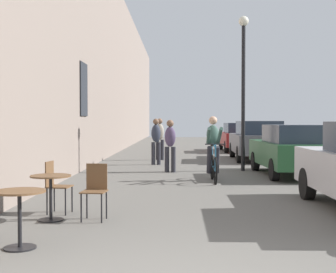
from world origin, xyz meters
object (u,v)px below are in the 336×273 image
object	(u,v)px
street_lamp	(243,73)
cafe_chair_mid_toward_street	(95,187)
cafe_table_mid	(51,188)
cafe_chair_mid_toward_wall	(55,183)
cyclist_on_bicycle	(213,150)
parked_car_third	(257,140)
pedestrian_mid	(156,139)
cafe_table_near	(20,207)
pedestrian_far	(160,137)
parked_car_fourth	(239,137)
pedestrian_near	(170,143)
parked_car_second	(292,149)

from	to	relation	value
street_lamp	cafe_chair_mid_toward_street	bearing A→B (deg)	-114.13
cafe_table_mid	cafe_chair_mid_toward_wall	world-z (taller)	cafe_chair_mid_toward_wall
cyclist_on_bicycle	parked_car_third	xyz separation A→B (m)	(2.29, 6.83, 0.01)
pedestrian_mid	cafe_table_near	bearing A→B (deg)	-95.90
pedestrian_far	parked_car_third	bearing A→B (deg)	-0.37
cafe_chair_mid_toward_street	parked_car_fourth	world-z (taller)	parked_car_fourth
cafe_chair_mid_toward_wall	cafe_table_mid	bearing A→B (deg)	-82.65
cafe_table_near	cafe_chair_mid_toward_street	size ratio (longest dim) A/B	0.81
cafe_chair_mid_toward_wall	cafe_chair_mid_toward_street	bearing A→B (deg)	-33.47
parked_car_third	parked_car_fourth	xyz separation A→B (m)	(0.01, 5.62, -0.05)
pedestrian_near	parked_car_third	bearing A→B (deg)	53.60
pedestrian_near	cafe_chair_mid_toward_wall	bearing A→B (deg)	-105.73
pedestrian_near	pedestrian_mid	world-z (taller)	pedestrian_mid
pedestrian_mid	parked_car_third	bearing A→B (deg)	27.95
pedestrian_near	street_lamp	xyz separation A→B (m)	(2.31, 0.47, 2.19)
cafe_table_near	parked_car_second	size ratio (longest dim) A/B	0.17
cafe_table_near	parked_car_second	world-z (taller)	parked_car_second
pedestrian_near	parked_car_fourth	xyz separation A→B (m)	(3.47, 10.32, -0.14)
pedestrian_near	pedestrian_far	bearing A→B (deg)	95.87
cafe_chair_mid_toward_wall	pedestrian_far	bearing A→B (deg)	83.05
cafe_chair_mid_toward_wall	street_lamp	world-z (taller)	street_lamp
pedestrian_near	pedestrian_mid	size ratio (longest dim) A/B	0.97
cafe_chair_mid_toward_street	pedestrian_mid	world-z (taller)	pedestrian_mid
cafe_table_mid	parked_car_third	distance (m)	13.03
cafe_table_near	pedestrian_mid	world-z (taller)	pedestrian_mid
street_lamp	parked_car_second	world-z (taller)	street_lamp
parked_car_third	parked_car_fourth	distance (m)	5.62
cafe_chair_mid_toward_street	street_lamp	bearing A→B (deg)	65.87
cafe_table_mid	pedestrian_near	world-z (taller)	pedestrian_near
parked_car_second	parked_car_third	world-z (taller)	parked_car_third
pedestrian_mid	pedestrian_far	xyz separation A→B (m)	(0.06, 2.15, 0.01)
cafe_chair_mid_toward_street	pedestrian_mid	size ratio (longest dim) A/B	0.53
pedestrian_near	cafe_chair_mid_toward_street	bearing A→B (deg)	-98.74
pedestrian_near	cyclist_on_bicycle	bearing A→B (deg)	-61.26
cafe_table_near	cafe_chair_mid_toward_street	bearing A→B (deg)	70.04
pedestrian_far	cyclist_on_bicycle	bearing A→B (deg)	-76.42
cafe_table_mid	pedestrian_near	bearing A→B (deg)	76.05
pedestrian_far	pedestrian_near	bearing A→B (deg)	-84.13
parked_car_third	cafe_chair_mid_toward_wall	bearing A→B (deg)	-115.19
pedestrian_far	street_lamp	bearing A→B (deg)	-56.59
cafe_table_mid	parked_car_third	xyz separation A→B (m)	(5.25, 11.91, 0.30)
parked_car_second	parked_car_fourth	size ratio (longest dim) A/B	0.99
pedestrian_far	cafe_chair_mid_toward_street	bearing A→B (deg)	-92.96
cyclist_on_bicycle	parked_car_second	distance (m)	2.69
cyclist_on_bicycle	parked_car_second	bearing A→B (deg)	28.42
cafe_table_mid	cafe_chair_mid_toward_street	distance (m)	0.70
cafe_table_near	cafe_chair_mid_toward_street	distance (m)	1.86
pedestrian_mid	parked_car_second	world-z (taller)	pedestrian_mid
pedestrian_far	parked_car_second	distance (m)	6.88
pedestrian_near	pedestrian_far	distance (m)	4.74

